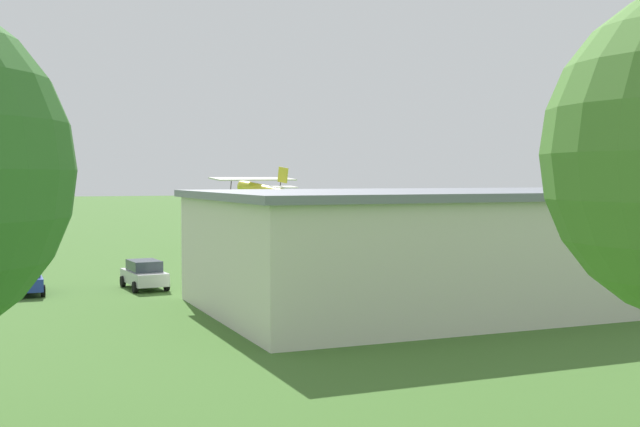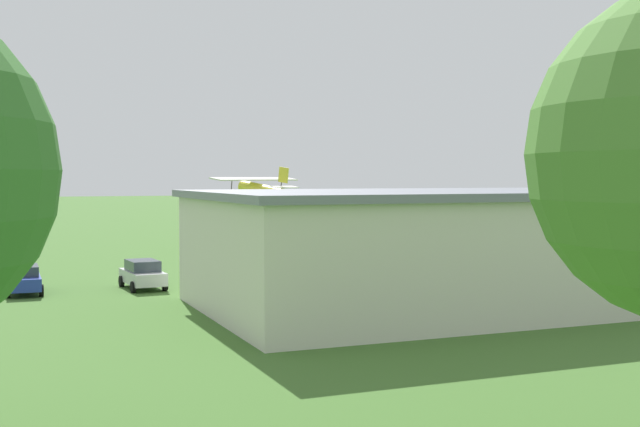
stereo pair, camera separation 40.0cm
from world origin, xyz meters
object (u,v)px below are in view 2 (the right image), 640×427
at_px(person_walking_on_apron, 415,252).
at_px(car_blue, 24,279).
at_px(car_silver, 143,274).
at_px(person_near_hangar_door, 214,270).
at_px(windsock, 618,180).
at_px(person_beside_truck, 243,265).
at_px(biplane, 262,189).
at_px(hangar, 513,245).
at_px(person_watching_takeoff, 479,250).
at_px(truck_delivery_white, 562,239).

bearing_deg(person_walking_on_apron, car_blue, 12.39).
height_order(car_silver, car_blue, car_silver).
height_order(car_blue, person_near_hangar_door, person_near_hangar_door).
bearing_deg(person_walking_on_apron, windsock, -152.04).
bearing_deg(person_beside_truck, biplane, -110.79).
bearing_deg(person_walking_on_apron, biplane, -64.46).
distance_m(hangar, car_silver, 20.66).
bearing_deg(hangar, person_beside_truck, -53.34).
relative_size(person_beside_truck, windsock, 0.24).
bearing_deg(person_watching_takeoff, windsock, -147.64).
height_order(car_blue, windsock, windsock).
height_order(biplane, truck_delivery_white, biplane).
distance_m(car_silver, person_beside_truck, 7.14).
bearing_deg(person_walking_on_apron, car_silver, 17.11).
bearing_deg(person_beside_truck, hangar, 126.66).
height_order(person_walking_on_apron, person_beside_truck, person_beside_truck).
distance_m(biplane, car_silver, 25.96).
xyz_separation_m(car_silver, person_near_hangar_door, (-4.27, -0.38, 0.02)).
xyz_separation_m(hangar, person_walking_on_apron, (-3.96, -17.92, -2.06)).
height_order(hangar, person_beside_truck, hangar).
relative_size(truck_delivery_white, person_beside_truck, 4.78).
height_order(car_blue, truck_delivery_white, truck_delivery_white).
bearing_deg(person_beside_truck, person_watching_takeoff, -169.55).
relative_size(hangar, car_blue, 7.52).
bearing_deg(person_walking_on_apron, person_beside_truck, 15.27).
bearing_deg(person_near_hangar_door, biplane, -114.42).
distance_m(car_blue, truck_delivery_white, 38.54).
xyz_separation_m(car_blue, truck_delivery_white, (-38.40, -3.16, 0.87)).
bearing_deg(person_near_hangar_door, car_silver, 5.12).
xyz_separation_m(hangar, person_beside_truck, (10.41, -13.99, -2.05)).
height_order(biplane, person_beside_truck, biplane).
height_order(truck_delivery_white, person_beside_truck, truck_delivery_white).
height_order(car_silver, truck_delivery_white, truck_delivery_white).
bearing_deg(car_silver, car_blue, -4.11).
relative_size(hangar, person_watching_takeoff, 20.25).
distance_m(truck_delivery_white, person_near_hangar_door, 27.97).
bearing_deg(car_blue, truck_delivery_white, -175.30).
bearing_deg(person_walking_on_apron, hangar, 77.55).
bearing_deg(truck_delivery_white, person_beside_truck, 2.39).
xyz_separation_m(biplane, person_watching_takeoff, (-12.57, 15.30, -4.50)).
xyz_separation_m(car_blue, person_beside_truck, (-13.02, -2.10, 0.01)).
xyz_separation_m(car_silver, person_walking_on_apron, (-21.04, -6.48, -0.04)).
xyz_separation_m(hangar, windsock, (-39.85, -36.97, 3.23)).
relative_size(car_silver, person_walking_on_apron, 2.62).
xyz_separation_m(car_silver, person_watching_takeoff, (-26.43, -6.20, -0.05)).
distance_m(biplane, truck_delivery_white, 25.76).
relative_size(hangar, truck_delivery_white, 4.11).
xyz_separation_m(truck_delivery_white, person_near_hangar_door, (27.77, 3.23, -0.81)).
distance_m(car_blue, person_beside_truck, 13.19).
bearing_deg(car_silver, hangar, 146.19).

